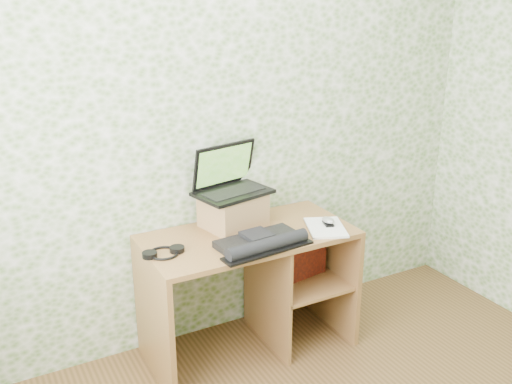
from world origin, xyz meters
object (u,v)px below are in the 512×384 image
keyboard (262,242)px  riser (233,210)px  desk (258,271)px  laptop (229,181)px  notepad (326,228)px

keyboard → riser: bearing=86.3°
riser → keyboard: riser is taller
desk → keyboard: bearing=-113.8°
riser → laptop: size_ratio=0.70×
keyboard → notepad: keyboard is taller
desk → keyboard: (-0.09, -0.21, 0.29)m
riser → keyboard: 0.34m
desk → riser: size_ratio=3.66×
laptop → notepad: bearing=-48.8°
laptop → keyboard: bearing=-101.0°
riser → notepad: bearing=-32.7°
riser → laptop: 0.17m
riser → notepad: riser is taller
desk → notepad: bearing=-26.5°
laptop → keyboard: laptop is taller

